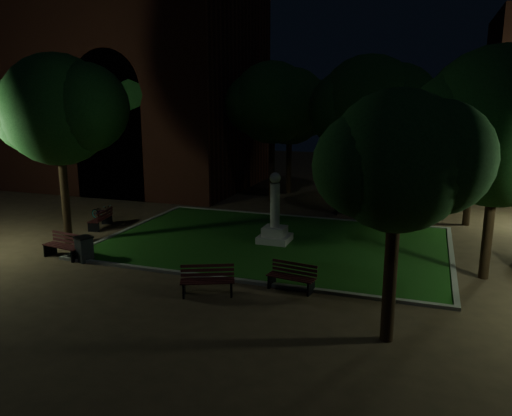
% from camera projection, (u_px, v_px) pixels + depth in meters
% --- Properties ---
extents(ground, '(80.00, 80.00, 0.00)m').
position_uv_depth(ground, '(261.00, 256.00, 21.01)').
color(ground, '#493724').
extents(lawn, '(15.00, 10.00, 0.08)m').
position_uv_depth(lawn, '(275.00, 242.00, 22.85)').
color(lawn, '#1A4B12').
rests_on(lawn, ground).
extents(lawn_kerb, '(15.40, 10.40, 0.12)m').
position_uv_depth(lawn_kerb, '(275.00, 242.00, 22.84)').
color(lawn_kerb, slate).
rests_on(lawn_kerb, ground).
extents(monument, '(1.40, 1.40, 3.20)m').
position_uv_depth(monument, '(275.00, 223.00, 22.65)').
color(monument, '#A09A91').
rests_on(monument, lawn).
extents(building_main, '(20.00, 12.00, 15.00)m').
position_uv_depth(building_main, '(119.00, 85.00, 37.18)').
color(building_main, '#4A2116').
rests_on(building_main, ground).
extents(tree_west, '(5.92, 4.84, 8.43)m').
position_uv_depth(tree_west, '(59.00, 110.00, 21.50)').
color(tree_west, black).
rests_on(tree_west, ground).
extents(tree_north_wl, '(6.17, 5.04, 8.72)m').
position_uv_depth(tree_north_wl, '(274.00, 103.00, 30.60)').
color(tree_north_wl, black).
rests_on(tree_north_wl, ground).
extents(tree_north_er, '(6.64, 5.42, 8.72)m').
position_uv_depth(tree_north_er, '(371.00, 108.00, 25.88)').
color(tree_north_er, black).
rests_on(tree_north_er, ground).
extents(tree_ne, '(5.87, 4.79, 7.41)m').
position_uv_depth(tree_ne, '(477.00, 128.00, 24.93)').
color(tree_ne, black).
rests_on(tree_ne, ground).
extents(tree_east, '(6.88, 5.61, 8.36)m').
position_uv_depth(tree_east, '(503.00, 127.00, 17.23)').
color(tree_east, black).
rests_on(tree_east, ground).
extents(tree_se, '(4.54, 3.70, 6.83)m').
position_uv_depth(tree_se, '(401.00, 162.00, 12.68)').
color(tree_se, black).
rests_on(tree_se, ground).
extents(tree_nw, '(6.06, 4.95, 9.14)m').
position_uv_depth(tree_nw, '(150.00, 95.00, 32.57)').
color(tree_nw, black).
rests_on(tree_nw, ground).
extents(tree_far_north, '(5.95, 4.86, 8.22)m').
position_uv_depth(tree_far_north, '(291.00, 108.00, 33.37)').
color(tree_far_north, black).
rests_on(tree_far_north, ground).
extents(lamppost_nw, '(1.18, 0.28, 4.33)m').
position_uv_depth(lamppost_nw, '(174.00, 149.00, 33.98)').
color(lamppost_nw, black).
rests_on(lamppost_nw, ground).
extents(bench_near_left, '(1.92, 1.31, 1.00)m').
position_uv_depth(bench_near_left, '(208.00, 281.00, 16.88)').
color(bench_near_left, black).
rests_on(bench_near_left, ground).
extents(bench_near_right, '(1.76, 0.84, 0.93)m').
position_uv_depth(bench_near_right, '(292.00, 277.00, 17.31)').
color(bench_near_right, black).
rests_on(bench_near_right, ground).
extents(bench_west_near, '(1.91, 0.91, 1.01)m').
position_uv_depth(bench_west_near, '(65.00, 246.00, 20.77)').
color(bench_west_near, black).
rests_on(bench_west_near, ground).
extents(bench_left_side, '(0.90, 1.80, 0.94)m').
position_uv_depth(bench_left_side, '(101.00, 220.00, 25.41)').
color(bench_left_side, black).
rests_on(bench_left_side, ground).
extents(bench_far_side, '(1.71, 1.04, 0.89)m').
position_uv_depth(bench_far_side, '(348.00, 207.00, 28.28)').
color(bench_far_side, black).
rests_on(bench_far_side, ground).
extents(trash_bin, '(0.80, 0.80, 1.04)m').
position_uv_depth(trash_bin, '(84.00, 249.00, 20.26)').
color(trash_bin, black).
rests_on(trash_bin, ground).
extents(bicycle, '(1.61, 0.81, 0.81)m').
position_uv_depth(bicycle, '(102.00, 212.00, 27.17)').
color(bicycle, black).
rests_on(bicycle, ground).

